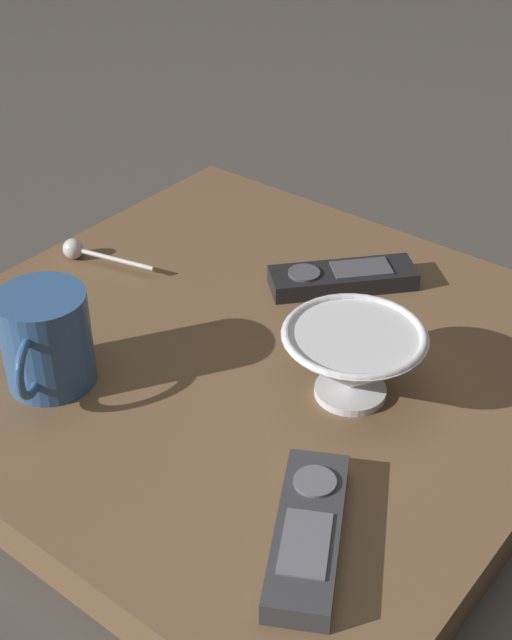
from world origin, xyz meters
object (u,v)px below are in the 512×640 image
(teaspoon, at_px, (80,251))
(tv_remote_near, at_px, (308,532))
(coffee_mug, at_px, (46,340))
(tv_remote_far, at_px, (343,278))
(cereal_bowl, at_px, (354,359))

(teaspoon, xyz_separation_m, tv_remote_near, (0.20, 0.49, -0.00))
(coffee_mug, height_order, tv_remote_far, coffee_mug)
(tv_remote_near, bearing_deg, cereal_bowl, -157.26)
(coffee_mug, height_order, tv_remote_near, coffee_mug)
(cereal_bowl, xyz_separation_m, tv_remote_near, (0.19, 0.08, -0.03))
(teaspoon, xyz_separation_m, tv_remote_far, (-0.15, 0.29, -0.00))
(coffee_mug, relative_size, teaspoon, 0.92)
(teaspoon, height_order, tv_remote_far, teaspoon)
(cereal_bowl, bearing_deg, teaspoon, -91.43)
(tv_remote_near, distance_m, tv_remote_far, 0.40)
(teaspoon, bearing_deg, tv_remote_near, 68.14)
(cereal_bowl, height_order, tv_remote_near, cereal_bowl)
(cereal_bowl, height_order, tv_remote_far, cereal_bowl)
(coffee_mug, height_order, teaspoon, coffee_mug)
(cereal_bowl, distance_m, coffee_mug, 0.31)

